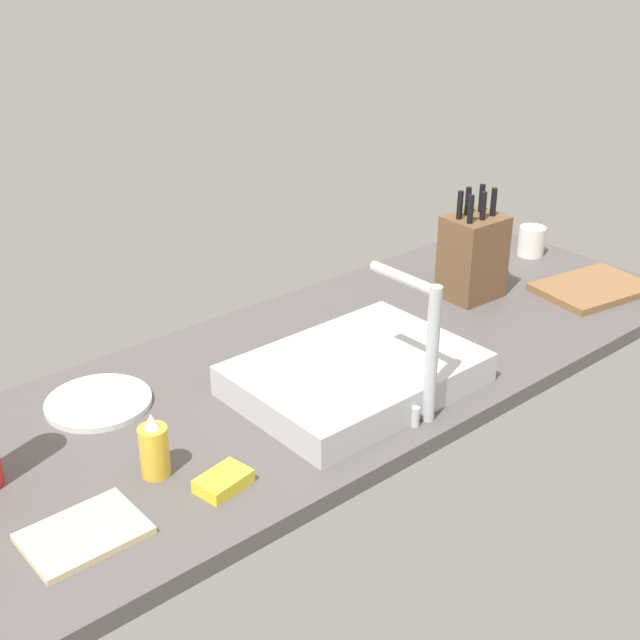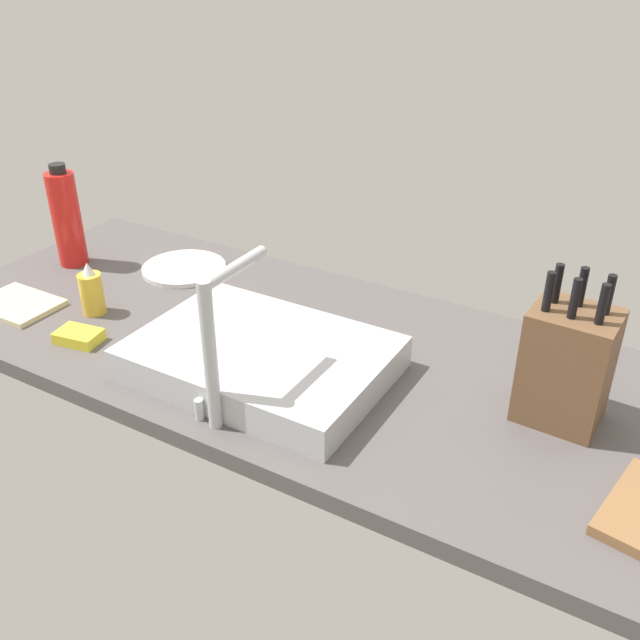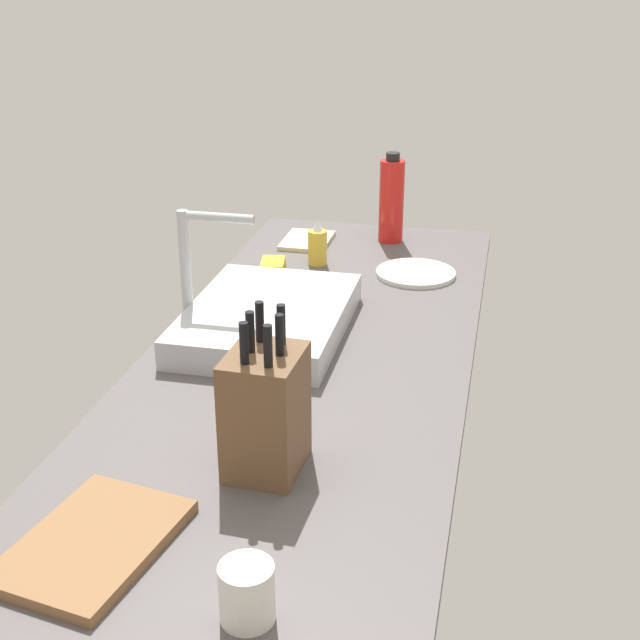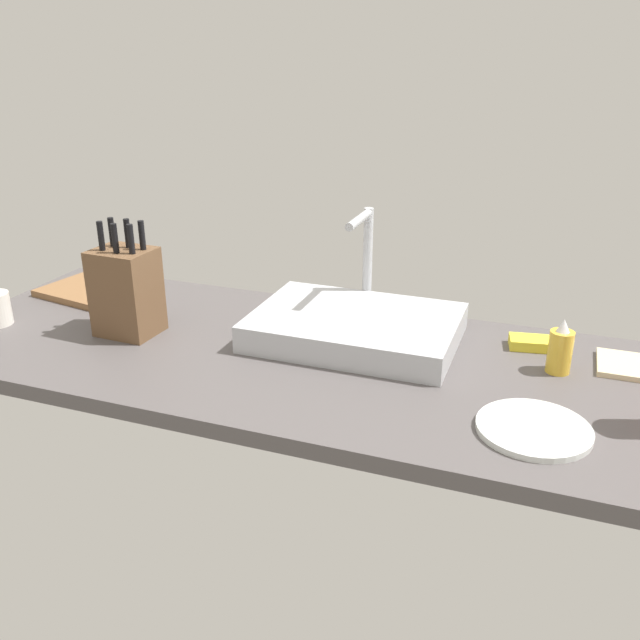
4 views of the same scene
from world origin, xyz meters
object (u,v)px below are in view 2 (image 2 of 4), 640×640
Objects in this scene: water_bottle at (67,218)px; dish_sponge at (79,336)px; sink_basin at (261,358)px; knife_block at (567,365)px; faucet at (216,335)px; dish_towel at (18,304)px; soap_bottle at (92,292)px; dinner_plate at (184,268)px.

water_bottle is 2.85× the size of dish_sponge.
knife_block is at bearing -164.49° from sink_basin.
faucet is 67.33cm from dish_towel.
faucet reaches higher than dish_sponge.
sink_basin is at bearing -81.32° from faucet.
water_bottle is (69.35, -17.22, 8.89)cm from sink_basin.
soap_bottle reaches higher than dinner_plate.
dinner_plate is (-2.99, -26.79, -4.54)cm from soap_bottle.
faucet is 1.53× the size of dish_towel.
dinner_plate is at bearing -158.51° from water_bottle.
dinner_plate and dish_towel have the same top height.
soap_bottle is at bearing -58.23° from dish_sponge.
sink_basin is 45.51cm from soap_bottle.
faucet is 2.28× the size of soap_bottle.
dish_towel is at bearing -8.33° from faucet.
dish_sponge is at bearing 138.64° from water_bottle.
knife_block is 1.53× the size of dish_towel.
knife_block is 116.85cm from dish_towel.
soap_bottle is 0.47× the size of water_bottle.
soap_bottle is at bearing 10.50° from knife_block.
soap_bottle is (45.46, -1.01, 1.95)cm from sink_basin.
knife_block reaches higher than soap_bottle.
knife_block is 3.06× the size of dish_sponge.
dish_sponge is (-23.45, 3.71, 0.60)cm from dish_towel.
knife_block is at bearing -149.11° from faucet.
sink_basin is 3.90× the size of soap_bottle.
knife_block is 98.82cm from soap_bottle.
knife_block is (-49.93, -29.87, -6.04)cm from faucet.
faucet is 78.89cm from water_bottle.
sink_basin is 50.82cm from dinner_plate.
faucet is 1.34× the size of dinner_plate.
knife_block reaches higher than sink_basin.
soap_bottle reaches higher than dish_sponge.
water_bottle is (23.89, -16.21, 6.94)cm from soap_bottle.
water_bottle reaches higher than soap_bottle.
soap_bottle is (97.73, 13.50, -5.54)cm from knife_block.
faucet is at bearing 98.68° from sink_basin.
water_bottle is at bearing 1.36° from knife_block.
knife_block reaches higher than dinner_plate.
water_bottle is at bearing -24.44° from faucet.
soap_bottle is at bearing 83.63° from dinner_plate.
faucet is at bearing 171.67° from dish_towel.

